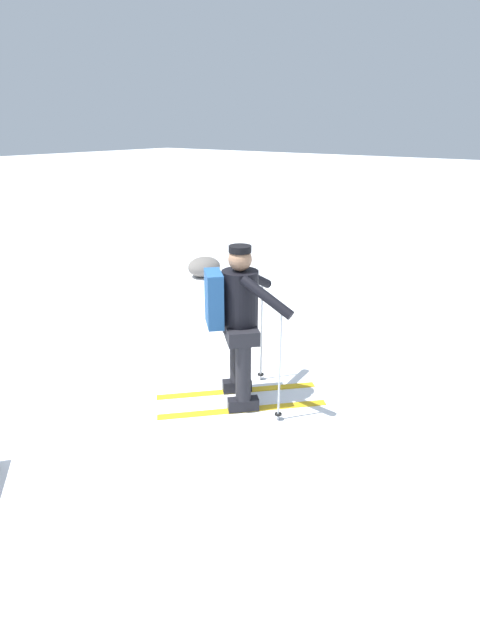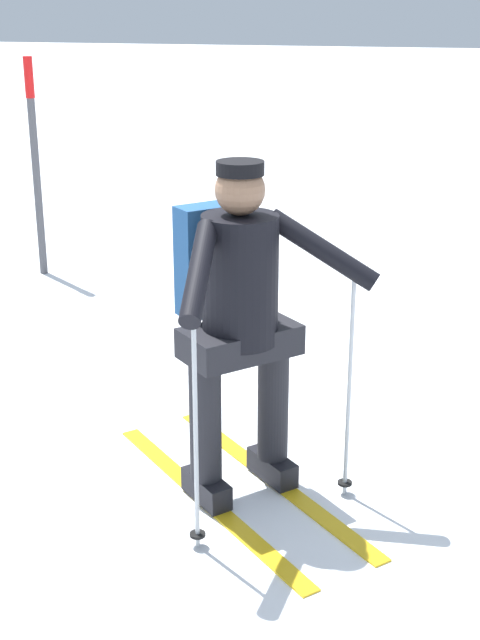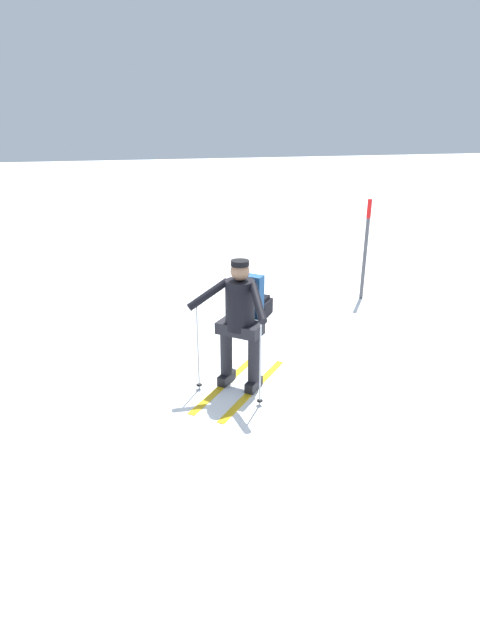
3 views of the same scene
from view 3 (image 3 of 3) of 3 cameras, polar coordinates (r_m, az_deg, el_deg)
The scene contains 4 objects.
ground_plane at distance 6.95m, azimuth 2.74°, elevation -4.40°, with size 80.00×80.00×0.00m, color white.
skier at distance 5.88m, azimuth 0.10°, elevation 0.38°, with size 1.55×1.49×1.61m.
dropped_backpack at distance 8.48m, azimuth 1.66°, elevation 1.67°, with size 0.64×0.66×0.32m.
trail_marker at distance 9.27m, azimuth 14.21°, elevation 8.56°, with size 0.07×0.07×1.81m.
Camera 3 is at (5.90, -2.04, 3.05)m, focal length 28.00 mm.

